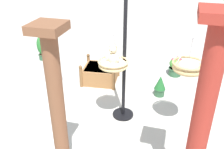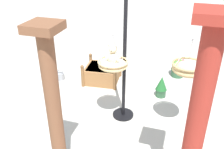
{
  "view_description": "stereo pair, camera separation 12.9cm",
  "coord_description": "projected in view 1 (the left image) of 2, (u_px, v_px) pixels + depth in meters",
  "views": [
    {
      "loc": [
        -1.21,
        4.23,
        3.28
      ],
      "look_at": [
        -0.04,
        0.08,
        1.01
      ],
      "focal_mm": 40.67,
      "sensor_mm": 36.0,
      "label": 1
    },
    {
      "loc": [
        -1.34,
        4.19,
        3.28
      ],
      "look_at": [
        -0.04,
        0.08,
        1.01
      ],
      "focal_mm": 40.67,
      "sensor_mm": 36.0,
      "label": 2
    }
  ],
  "objects": [
    {
      "name": "potted_plant_tall_leafy",
      "position": [
        42.0,
        48.0,
        7.76
      ],
      "size": [
        0.27,
        0.27,
        0.76
      ],
      "color": "#2D5638",
      "rests_on": "ground"
    },
    {
      "name": "hanging_basket_left_high",
      "position": [
        188.0,
        67.0,
        4.32
      ],
      "size": [
        0.57,
        0.57,
        0.66
      ],
      "color": "tan"
    },
    {
      "name": "ground_plane",
      "position": [
        111.0,
        114.0,
        5.42
      ],
      "size": [
        40.0,
        40.0,
        0.0
      ],
      "primitive_type": "plane",
      "color": "#ADAAA3"
    },
    {
      "name": "display_pole_central",
      "position": [
        124.0,
        83.0,
        5.03
      ],
      "size": [
        0.44,
        0.44,
        2.53
      ],
      "color": "black",
      "rests_on": "ground"
    },
    {
      "name": "potted_plant_fern_front",
      "position": [
        175.0,
        67.0,
        6.9
      ],
      "size": [
        0.37,
        0.37,
        0.53
      ],
      "color": "#2D5638",
      "rests_on": "ground"
    },
    {
      "name": "hanging_basket_with_teddy",
      "position": [
        113.0,
        64.0,
        4.62
      ],
      "size": [
        0.57,
        0.57,
        0.68
      ],
      "color": "tan"
    },
    {
      "name": "wooden_planter_box",
      "position": [
        100.0,
        73.0,
        6.61
      ],
      "size": [
        0.98,
        0.91,
        0.59
      ],
      "color": "olive",
      "rests_on": "ground"
    },
    {
      "name": "greenhouse_pillar_far_back",
      "position": [
        59.0,
        121.0,
        3.28
      ],
      "size": [
        0.37,
        0.37,
        2.51
      ],
      "color": "brown",
      "rests_on": "ground"
    },
    {
      "name": "greenhouse_pillar_left",
      "position": [
        199.0,
        131.0,
        2.94
      ],
      "size": [
        0.44,
        0.44,
        2.74
      ],
      "color": "#9E2D23",
      "rests_on": "ground"
    },
    {
      "name": "potted_plant_small_succulent",
      "position": [
        160.0,
        86.0,
        5.97
      ],
      "size": [
        0.27,
        0.27,
        0.52
      ],
      "color": "#2D5638",
      "rests_on": "ground"
    },
    {
      "name": "teddy_bear",
      "position": [
        113.0,
        56.0,
        4.52
      ],
      "size": [
        0.27,
        0.24,
        0.39
      ],
      "color": "beige"
    },
    {
      "name": "watering_can",
      "position": [
        58.0,
        77.0,
        6.71
      ],
      "size": [
        0.35,
        0.2,
        0.3
      ],
      "color": "gray",
      "rests_on": "ground"
    }
  ]
}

